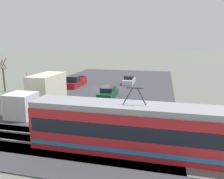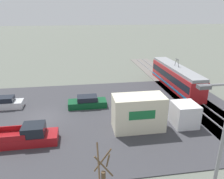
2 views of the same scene
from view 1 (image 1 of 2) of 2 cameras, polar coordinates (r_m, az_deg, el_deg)
The scene contains 10 objects.
ground_plane at distance 35.03m, azimuth -2.40°, elevation 0.14°, with size 320.00×320.00×0.00m, color #60665B.
road_surface at distance 35.03m, azimuth -2.40°, elevation 0.20°, with size 21.96×46.78×0.08m.
rail_bed at distance 18.23m, azimuth -19.54°, elevation -12.33°, with size 57.55×4.40×0.22m.
light_rail_tram at distance 14.99m, azimuth 5.77°, elevation -10.23°, with size 14.28×2.54×4.47m.
box_truck at distance 26.23m, azimuth -17.84°, elevation -0.77°, with size 2.60×8.80×3.60m.
pickup_truck at distance 37.29m, azimuth -9.58°, elevation 1.92°, with size 2.00×5.77×1.81m.
sedan_car_0 at distance 39.09m, azimuth 4.45°, elevation 2.42°, with size 1.74×4.30×1.46m.
sedan_car_1 at distance 29.56m, azimuth -1.02°, elevation -0.85°, with size 1.89×4.77×1.41m.
street_tree at distance 36.60m, azimuth -26.44°, elevation 3.06°, with size 1.20×0.99×5.08m.
no_parking_sign at distance 40.85m, azimuth -21.33°, elevation 2.98°, with size 0.32×0.08×2.19m.
Camera 1 is at (-9.43, 32.90, 7.47)m, focal length 35.00 mm.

